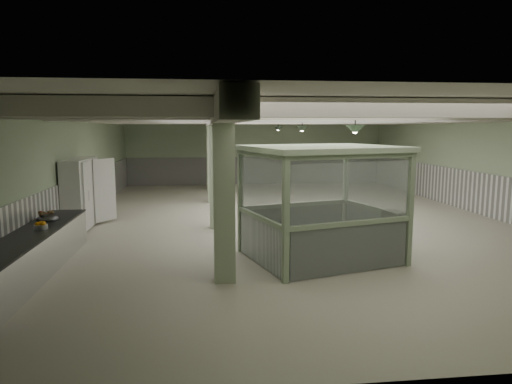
{
  "coord_description": "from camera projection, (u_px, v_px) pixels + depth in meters",
  "views": [
    {
      "loc": [
        -2.91,
        -14.99,
        3.09
      ],
      "look_at": [
        -1.43,
        -2.37,
        1.3
      ],
      "focal_mm": 32.0,
      "sensor_mm": 36.0,
      "label": 1
    }
  ],
  "objects": [
    {
      "name": "floor",
      "position": [
        290.0,
        219.0,
        15.51
      ],
      "size": [
        20.0,
        20.0,
        0.0
      ],
      "primitive_type": "plane",
      "color": "beige",
      "rests_on": "ground"
    },
    {
      "name": "ceiling",
      "position": [
        291.0,
        112.0,
        15.01
      ],
      "size": [
        14.0,
        20.0,
        0.02
      ],
      "primitive_type": "cube",
      "color": "white",
      "rests_on": "wall_back"
    },
    {
      "name": "wall_back",
      "position": [
        256.0,
        152.0,
        25.09
      ],
      "size": [
        14.0,
        0.02,
        3.6
      ],
      "primitive_type": "cube",
      "color": "#9AB28F",
      "rests_on": "floor"
    },
    {
      "name": "wall_front",
      "position": [
        450.0,
        237.0,
        5.42
      ],
      "size": [
        14.0,
        0.02,
        3.6
      ],
      "primitive_type": "cube",
      "color": "#9AB28F",
      "rests_on": "floor"
    },
    {
      "name": "wall_left",
      "position": [
        73.0,
        169.0,
        14.45
      ],
      "size": [
        0.02,
        20.0,
        3.6
      ],
      "primitive_type": "cube",
      "color": "#9AB28F",
      "rests_on": "floor"
    },
    {
      "name": "wall_right",
      "position": [
        485.0,
        165.0,
        16.07
      ],
      "size": [
        0.02,
        20.0,
        3.6
      ],
      "primitive_type": "cube",
      "color": "#9AB28F",
      "rests_on": "floor"
    },
    {
      "name": "wainscot_left",
      "position": [
        76.0,
        202.0,
        14.6
      ],
      "size": [
        0.05,
        19.9,
        1.5
      ],
      "primitive_type": "cube",
      "color": "white",
      "rests_on": "floor"
    },
    {
      "name": "wainscot_right",
      "position": [
        483.0,
        194.0,
        16.21
      ],
      "size": [
        0.05,
        19.9,
        1.5
      ],
      "primitive_type": "cube",
      "color": "white",
      "rests_on": "floor"
    },
    {
      "name": "wainscot_back",
      "position": [
        256.0,
        171.0,
        25.22
      ],
      "size": [
        13.9,
        0.05,
        1.5
      ],
      "primitive_type": "cube",
      "color": "white",
      "rests_on": "floor"
    },
    {
      "name": "girder",
      "position": [
        215.0,
        119.0,
        14.75
      ],
      "size": [
        0.45,
        19.9,
        0.4
      ],
      "primitive_type": "cube",
      "color": "silver",
      "rests_on": "ceiling"
    },
    {
      "name": "beam_a",
      "position": [
        376.0,
        108.0,
        7.66
      ],
      "size": [
        13.9,
        0.35,
        0.32
      ],
      "primitive_type": "cube",
      "color": "silver",
      "rests_on": "ceiling"
    },
    {
      "name": "beam_b",
      "position": [
        334.0,
        113.0,
        10.12
      ],
      "size": [
        13.9,
        0.35,
        0.32
      ],
      "primitive_type": "cube",
      "color": "silver",
      "rests_on": "ceiling"
    },
    {
      "name": "beam_c",
      "position": [
        308.0,
        116.0,
        12.57
      ],
      "size": [
        13.9,
        0.35,
        0.32
      ],
      "primitive_type": "cube",
      "color": "silver",
      "rests_on": "ceiling"
    },
    {
      "name": "beam_d",
      "position": [
        291.0,
        118.0,
        15.03
      ],
      "size": [
        13.9,
        0.35,
        0.32
      ],
      "primitive_type": "cube",
      "color": "silver",
      "rests_on": "ceiling"
    },
    {
      "name": "beam_e",
      "position": [
        278.0,
        119.0,
        17.49
      ],
      "size": [
        13.9,
        0.35,
        0.32
      ],
      "primitive_type": "cube",
      "color": "silver",
      "rests_on": "ceiling"
    },
    {
      "name": "beam_f",
      "position": [
        269.0,
        120.0,
        19.95
      ],
      "size": [
        13.9,
        0.35,
        0.32
      ],
      "primitive_type": "cube",
      "color": "silver",
      "rests_on": "ceiling"
    },
    {
      "name": "beam_g",
      "position": [
        262.0,
        121.0,
        22.41
      ],
      "size": [
        13.9,
        0.35,
        0.32
      ],
      "primitive_type": "cube",
      "color": "silver",
      "rests_on": "ceiling"
    },
    {
      "name": "column_a",
      "position": [
        224.0,
        193.0,
        9.07
      ],
      "size": [
        0.42,
        0.42,
        3.6
      ],
      "primitive_type": "cube",
      "color": "#ABBD98",
      "rests_on": "floor"
    },
    {
      "name": "column_b",
      "position": [
        216.0,
        170.0,
        13.99
      ],
      "size": [
        0.42,
        0.42,
        3.6
      ],
      "primitive_type": "cube",
      "color": "#ABBD98",
      "rests_on": "floor"
    },
    {
      "name": "column_c",
      "position": [
        213.0,
        159.0,
        18.9
      ],
      "size": [
        0.42,
        0.42,
        3.6
      ],
      "primitive_type": "cube",
      "color": "#ABBD98",
      "rests_on": "floor"
    },
    {
      "name": "column_d",
      "position": [
        211.0,
        154.0,
        22.84
      ],
      "size": [
        0.42,
        0.42,
        3.6
      ],
      "primitive_type": "cube",
      "color": "#ABBD98",
      "rests_on": "floor"
    },
    {
      "name": "pendant_front",
      "position": [
        355.0,
        130.0,
        10.22
      ],
      "size": [
        0.44,
        0.44,
        0.22
      ],
      "primitive_type": "cone",
      "rotation": [
        3.14,
        0.0,
        0.0
      ],
      "color": "#304030",
      "rests_on": "ceiling"
    },
    {
      "name": "pendant_mid",
      "position": [
        302.0,
        129.0,
        15.63
      ],
      "size": [
        0.44,
        0.44,
        0.22
      ],
      "primitive_type": "cone",
      "rotation": [
        3.14,
        0.0,
        0.0
      ],
      "color": "#304030",
      "rests_on": "ceiling"
    },
    {
      "name": "pendant_back",
      "position": [
        278.0,
        129.0,
        20.55
      ],
      "size": [
        0.44,
        0.44,
        0.22
      ],
      "primitive_type": "cone",
      "rotation": [
        3.14,
        0.0,
        0.0
      ],
      "color": "#304030",
      "rests_on": "ceiling"
    },
    {
      "name": "prep_counter",
      "position": [
        32.0,
        253.0,
        9.64
      ],
      "size": [
        0.94,
        5.43,
        0.91
      ],
      "color": "silver",
      "rests_on": "floor"
    },
    {
      "name": "veg_colander",
      "position": [
        48.0,
        216.0,
        10.85
      ],
      "size": [
        0.62,
        0.62,
        0.23
      ],
      "primitive_type": null,
      "rotation": [
        0.0,
        0.0,
        -0.28
      ],
      "color": "#414045",
      "rests_on": "prep_counter"
    },
    {
      "name": "orange_bowl",
      "position": [
        41.0,
        227.0,
        9.89
      ],
      "size": [
        0.33,
        0.33,
        0.1
      ],
      "primitive_type": "cylinder",
      "rotation": [
        0.0,
        0.0,
        -0.21
      ],
      "color": "#B2B2B7",
      "rests_on": "prep_counter"
    },
    {
      "name": "walkin_cooler",
      "position": [
        82.0,
        194.0,
        14.01
      ],
      "size": [
        1.01,
        2.32,
        2.13
      ],
      "color": "silver",
      "rests_on": "floor"
    },
    {
      "name": "guard_booth",
      "position": [
        321.0,
        184.0,
        10.66
      ],
      "size": [
        3.95,
        3.6,
        2.68
      ],
      "rotation": [
        0.0,
        0.0,
        0.27
      ],
      "color": "#94AB88",
      "rests_on": "floor"
    },
    {
      "name": "filing_cabinet",
      "position": [
        395.0,
        236.0,
        10.59
      ],
      "size": [
        0.51,
        0.63,
        1.19
      ],
      "primitive_type": "cube",
      "rotation": [
        0.0,
        0.0,
        0.25
      ],
      "color": "#5C6050",
      "rests_on": "floor"
    }
  ]
}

